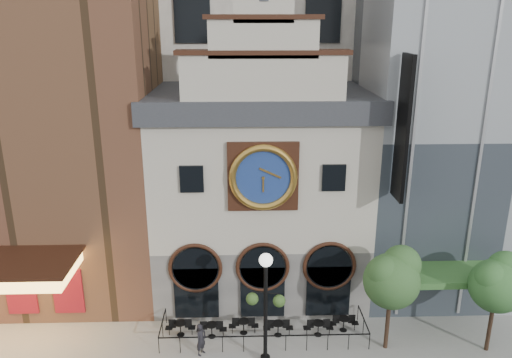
{
  "coord_description": "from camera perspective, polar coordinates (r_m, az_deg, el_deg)",
  "views": [
    {
      "loc": [
        -1.08,
        -20.04,
        16.18
      ],
      "look_at": [
        -0.29,
        6.0,
        7.75
      ],
      "focal_mm": 35.0,
      "sensor_mm": 36.0,
      "label": 1
    }
  ],
  "objects": [
    {
      "name": "tree_right",
      "position": [
        27.3,
        25.92,
        -10.49
      ],
      "size": [
        2.74,
        2.64,
        5.28
      ],
      "color": "#382619",
      "rests_on": "sidewalk"
    },
    {
      "name": "bistro_1",
      "position": [
        27.42,
        -5.09,
        -16.74
      ],
      "size": [
        1.58,
        0.68,
        0.9
      ],
      "color": "black",
      "rests_on": "sidewalk"
    },
    {
      "name": "bistro_2",
      "position": [
        27.6,
        -1.43,
        -16.41
      ],
      "size": [
        1.58,
        0.68,
        0.9
      ],
      "color": "black",
      "rests_on": "sidewalk"
    },
    {
      "name": "bistro_3",
      "position": [
        27.45,
        2.54,
        -16.63
      ],
      "size": [
        1.58,
        0.68,
        0.9
      ],
      "color": "black",
      "rests_on": "sidewalk"
    },
    {
      "name": "bistro_0",
      "position": [
        27.75,
        -8.63,
        -16.42
      ],
      "size": [
        1.58,
        0.68,
        0.9
      ],
      "color": "black",
      "rests_on": "sidewalk"
    },
    {
      "name": "sidewalk",
      "position": [
        27.72,
        0.87,
        -17.59
      ],
      "size": [
        44.0,
        5.0,
        0.15
      ],
      "primitive_type": "cube",
      "color": "gray",
      "rests_on": "ground"
    },
    {
      "name": "bistro_5",
      "position": [
        28.19,
        9.98,
        -15.89
      ],
      "size": [
        1.58,
        0.68,
        0.9
      ],
      "color": "black",
      "rests_on": "sidewalk"
    },
    {
      "name": "bistro_4",
      "position": [
        27.65,
        7.12,
        -16.49
      ],
      "size": [
        1.58,
        0.68,
        0.9
      ],
      "color": "black",
      "rests_on": "sidewalk"
    },
    {
      "name": "lamppost",
      "position": [
        23.94,
        1.11,
        -13.32
      ],
      "size": [
        1.85,
        0.82,
        5.84
      ],
      "rotation": [
        0.0,
        0.0,
        -0.17
      ],
      "color": "black",
      "rests_on": "sidewalk"
    },
    {
      "name": "tree_left",
      "position": [
        25.61,
        15.34,
        -10.7
      ],
      "size": [
        2.86,
        2.75,
        5.5
      ],
      "color": "#382619",
      "rests_on": "sidewalk"
    },
    {
      "name": "pedestrian",
      "position": [
        26.1,
        -6.29,
        -17.75
      ],
      "size": [
        0.69,
        0.74,
        1.7
      ],
      "primitive_type": "imported",
      "rotation": [
        0.0,
        0.0,
        0.96
      ],
      "color": "black",
      "rests_on": "sidewalk"
    },
    {
      "name": "retail_building",
      "position": [
        33.71,
        23.12,
        6.18
      ],
      "size": [
        14.0,
        14.4,
        20.0
      ],
      "color": "gray",
      "rests_on": "ground"
    },
    {
      "name": "clock_building",
      "position": [
        29.45,
        0.46,
        -0.87
      ],
      "size": [
        12.6,
        8.78,
        18.65
      ],
      "color": "#605E5B",
      "rests_on": "ground"
    },
    {
      "name": "cafe_railing",
      "position": [
        27.42,
        0.87,
        -16.69
      ],
      "size": [
        10.6,
        2.6,
        0.9
      ],
      "primitive_type": null,
      "color": "black",
      "rests_on": "sidewalk"
    },
    {
      "name": "theater_building",
      "position": [
        32.48,
        -23.64,
        10.14
      ],
      "size": [
        14.0,
        15.6,
        25.0
      ],
      "color": "brown",
      "rests_on": "ground"
    }
  ]
}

